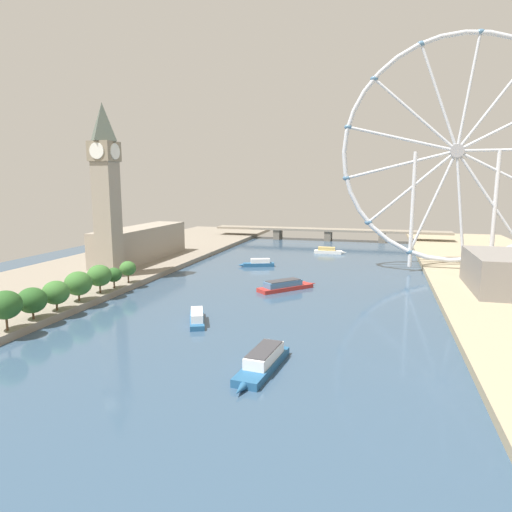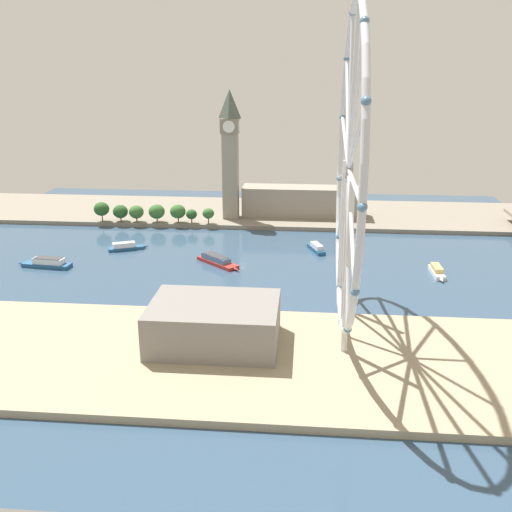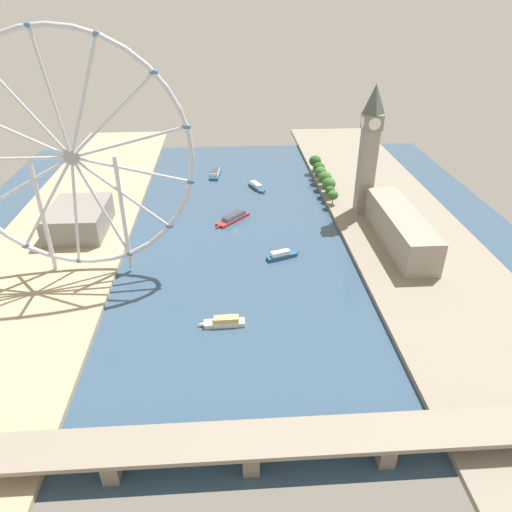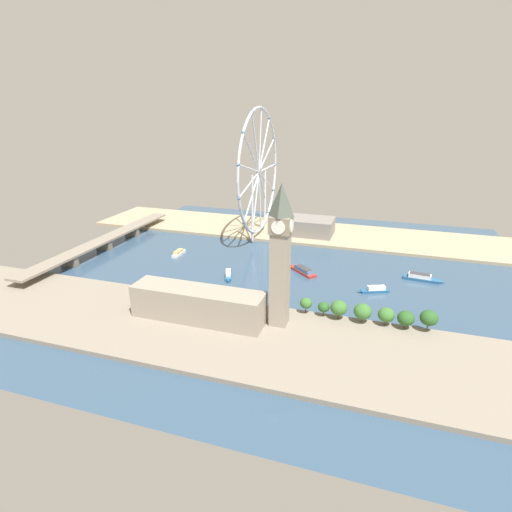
{
  "view_description": "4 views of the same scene",
  "coord_description": "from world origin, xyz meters",
  "px_view_note": "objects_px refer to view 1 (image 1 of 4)",
  "views": [
    {
      "loc": [
        47.28,
        -233.2,
        54.05
      ],
      "look_at": [
        -20.66,
        9.37,
        12.79
      ],
      "focal_mm": 31.23,
      "sensor_mm": 36.0,
      "label": 1
    },
    {
      "loc": [
        322.86,
        37.04,
        113.01
      ],
      "look_at": [
        13.74,
        9.25,
        9.74
      ],
      "focal_mm": 40.57,
      "sensor_mm": 36.0,
      "label": 2
    },
    {
      "loc": [
        5.3,
        305.76,
        152.26
      ],
      "look_at": [
        -9.62,
        78.08,
        21.72
      ],
      "focal_mm": 33.02,
      "sensor_mm": 36.0,
      "label": 3
    },
    {
      "loc": [
        -331.12,
        -79.88,
        138.79
      ],
      "look_at": [
        7.49,
        30.51,
        8.4
      ],
      "focal_mm": 28.89,
      "sensor_mm": 36.0,
      "label": 4
    }
  ],
  "objects_px": {
    "ferris_wheel": "(457,152)",
    "tour_boat_4": "(328,251)",
    "tour_boat_2": "(285,286)",
    "tour_boat_0": "(197,317)",
    "parliament_block": "(141,243)",
    "tour_boat_1": "(258,263)",
    "clock_tower": "(106,188)",
    "river_bridge": "(328,231)",
    "riverside_hall": "(512,272)",
    "tour_boat_3": "(263,361)"
  },
  "relations": [
    {
      "from": "ferris_wheel",
      "to": "tour_boat_4",
      "type": "bearing_deg",
      "value": 143.9
    },
    {
      "from": "tour_boat_2",
      "to": "tour_boat_0",
      "type": "bearing_deg",
      "value": -157.23
    },
    {
      "from": "parliament_block",
      "to": "tour_boat_0",
      "type": "bearing_deg",
      "value": -51.7
    },
    {
      "from": "tour_boat_0",
      "to": "tour_boat_1",
      "type": "xyz_separation_m",
      "value": [
        -8.35,
        121.25,
        0.07
      ]
    },
    {
      "from": "clock_tower",
      "to": "ferris_wheel",
      "type": "bearing_deg",
      "value": 21.49
    },
    {
      "from": "tour_boat_2",
      "to": "tour_boat_4",
      "type": "xyz_separation_m",
      "value": [
        7.71,
        126.21,
        -0.13
      ]
    },
    {
      "from": "parliament_block",
      "to": "river_bridge",
      "type": "relative_size",
      "value": 0.41
    },
    {
      "from": "tour_boat_1",
      "to": "tour_boat_4",
      "type": "height_order",
      "value": "tour_boat_1"
    },
    {
      "from": "riverside_hall",
      "to": "tour_boat_3",
      "type": "height_order",
      "value": "riverside_hall"
    },
    {
      "from": "ferris_wheel",
      "to": "tour_boat_2",
      "type": "height_order",
      "value": "ferris_wheel"
    },
    {
      "from": "tour_boat_0",
      "to": "tour_boat_1",
      "type": "bearing_deg",
      "value": -19.72
    },
    {
      "from": "tour_boat_4",
      "to": "clock_tower",
      "type": "bearing_deg",
      "value": -130.79
    },
    {
      "from": "parliament_block",
      "to": "tour_boat_2",
      "type": "bearing_deg",
      "value": -23.89
    },
    {
      "from": "parliament_block",
      "to": "ferris_wheel",
      "type": "xyz_separation_m",
      "value": [
        196.62,
        19.88,
        58.17
      ]
    },
    {
      "from": "clock_tower",
      "to": "tour_boat_2",
      "type": "bearing_deg",
      "value": 2.7
    },
    {
      "from": "tour_boat_3",
      "to": "tour_boat_4",
      "type": "distance_m",
      "value": 224.83
    },
    {
      "from": "clock_tower",
      "to": "riverside_hall",
      "type": "height_order",
      "value": "clock_tower"
    },
    {
      "from": "ferris_wheel",
      "to": "tour_boat_3",
      "type": "relative_size",
      "value": 4.0
    },
    {
      "from": "ferris_wheel",
      "to": "riverside_hall",
      "type": "height_order",
      "value": "ferris_wheel"
    },
    {
      "from": "clock_tower",
      "to": "ferris_wheel",
      "type": "distance_m",
      "value": 200.7
    },
    {
      "from": "clock_tower",
      "to": "tour_boat_3",
      "type": "height_order",
      "value": "clock_tower"
    },
    {
      "from": "tour_boat_4",
      "to": "river_bridge",
      "type": "bearing_deg",
      "value": 94.93
    },
    {
      "from": "tour_boat_0",
      "to": "tour_boat_4",
      "type": "distance_m",
      "value": 191.09
    },
    {
      "from": "clock_tower",
      "to": "parliament_block",
      "type": "relative_size",
      "value": 1.03
    },
    {
      "from": "clock_tower",
      "to": "parliament_block",
      "type": "distance_m",
      "value": 66.01
    },
    {
      "from": "ferris_wheel",
      "to": "tour_boat_1",
      "type": "bearing_deg",
      "value": -175.22
    },
    {
      "from": "river_bridge",
      "to": "tour_boat_3",
      "type": "bearing_deg",
      "value": -87.04
    },
    {
      "from": "riverside_hall",
      "to": "tour_boat_1",
      "type": "height_order",
      "value": "riverside_hall"
    },
    {
      "from": "tour_boat_2",
      "to": "riverside_hall",
      "type": "bearing_deg",
      "value": -39.67
    },
    {
      "from": "clock_tower",
      "to": "riverside_hall",
      "type": "distance_m",
      "value": 211.28
    },
    {
      "from": "river_bridge",
      "to": "clock_tower",
      "type": "bearing_deg",
      "value": -114.73
    },
    {
      "from": "riverside_hall",
      "to": "tour_boat_2",
      "type": "relative_size",
      "value": 1.77
    },
    {
      "from": "parliament_block",
      "to": "tour_boat_3",
      "type": "xyz_separation_m",
      "value": [
        123.97,
        -147.13,
        -11.56
      ]
    },
    {
      "from": "riverside_hall",
      "to": "river_bridge",
      "type": "bearing_deg",
      "value": 119.77
    },
    {
      "from": "tour_boat_3",
      "to": "tour_boat_4",
      "type": "relative_size",
      "value": 1.37
    },
    {
      "from": "clock_tower",
      "to": "parliament_block",
      "type": "xyz_separation_m",
      "value": [
        -10.87,
        53.27,
        -37.45
      ]
    },
    {
      "from": "clock_tower",
      "to": "riverside_hall",
      "type": "xyz_separation_m",
      "value": [
        206.56,
        20.26,
        -39.48
      ]
    },
    {
      "from": "riverside_hall",
      "to": "tour_boat_2",
      "type": "bearing_deg",
      "value": -171.76
    },
    {
      "from": "river_bridge",
      "to": "tour_boat_0",
      "type": "distance_m",
      "value": 270.03
    },
    {
      "from": "clock_tower",
      "to": "river_bridge",
      "type": "height_order",
      "value": "clock_tower"
    },
    {
      "from": "river_bridge",
      "to": "tour_boat_4",
      "type": "bearing_deg",
      "value": -83.43
    },
    {
      "from": "tour_boat_2",
      "to": "tour_boat_4",
      "type": "relative_size",
      "value": 1.2
    },
    {
      "from": "parliament_block",
      "to": "tour_boat_2",
      "type": "relative_size",
      "value": 3.06
    },
    {
      "from": "tour_boat_0",
      "to": "parliament_block",
      "type": "bearing_deg",
      "value": 14.64
    },
    {
      "from": "tour_boat_2",
      "to": "parliament_block",
      "type": "bearing_deg",
      "value": 108.2
    },
    {
      "from": "ferris_wheel",
      "to": "tour_boat_0",
      "type": "distance_m",
      "value": 184.18
    },
    {
      "from": "tour_boat_3",
      "to": "tour_boat_2",
      "type": "bearing_deg",
      "value": -165.98
    },
    {
      "from": "parliament_block",
      "to": "clock_tower",
      "type": "bearing_deg",
      "value": -78.46
    },
    {
      "from": "tour_boat_0",
      "to": "tour_boat_1",
      "type": "height_order",
      "value": "tour_boat_1"
    },
    {
      "from": "tour_boat_1",
      "to": "riverside_hall",
      "type": "bearing_deg",
      "value": 142.01
    }
  ]
}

